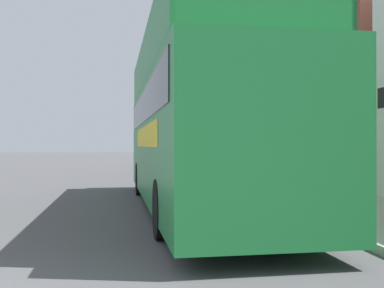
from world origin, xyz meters
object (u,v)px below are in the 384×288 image
at_px(parked_car_ahead_of_bus, 190,165).
at_px(lamp_post_second, 234,102).
at_px(tour_bus, 195,131).
at_px(lamp_post_nearest, 312,46).

bearing_deg(parked_car_ahead_of_bus, lamp_post_second, -37.98).
xyz_separation_m(tour_bus, lamp_post_nearest, (2.39, -1.35, 1.82)).
height_order(tour_bus, lamp_post_second, lamp_post_second).
distance_m(tour_bus, lamp_post_second, 6.79).
height_order(lamp_post_nearest, lamp_post_second, lamp_post_nearest).
height_order(parked_car_ahead_of_bus, lamp_post_nearest, lamp_post_nearest).
relative_size(lamp_post_nearest, lamp_post_second, 1.18).
bearing_deg(lamp_post_nearest, parked_car_ahead_of_bus, 100.48).
relative_size(tour_bus, lamp_post_second, 2.54).
relative_size(parked_car_ahead_of_bus, lamp_post_second, 1.06).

